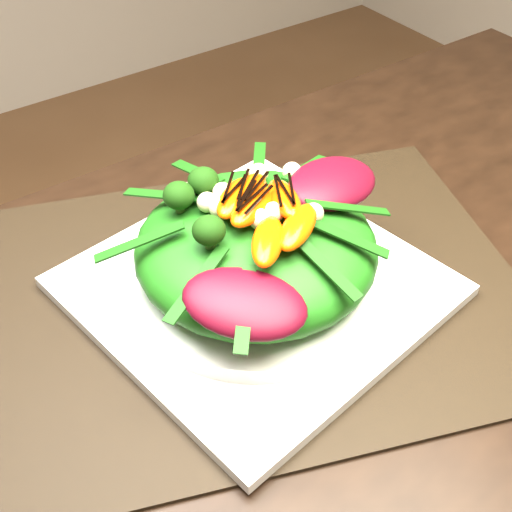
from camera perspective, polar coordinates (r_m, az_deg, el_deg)
placemat at (r=0.65m, az=0.00°, el=-3.01°), size 0.60×0.53×0.00m
plate_base at (r=0.64m, az=0.00°, el=-2.53°), size 0.33×0.33×0.01m
salad_bowl at (r=0.63m, az=0.00°, el=-1.60°), size 0.26×0.26×0.02m
lettuce_mound at (r=0.61m, az=0.00°, el=0.69°), size 0.25×0.25×0.07m
radicchio_leaf at (r=0.63m, az=6.40°, el=6.05°), size 0.10×0.07×0.02m
orange_segment at (r=0.59m, az=-3.41°, el=4.60°), size 0.07×0.05×0.02m
broccoli_floret at (r=0.58m, az=-8.21°, el=3.30°), size 0.04×0.04×0.04m
macadamia_nut at (r=0.56m, az=4.78°, el=2.12°), size 0.02×0.02×0.02m
balsamic_drizzle at (r=0.59m, az=-3.45°, el=5.27°), size 0.04×0.02×0.00m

